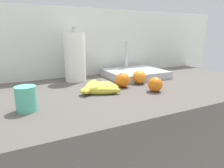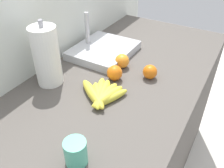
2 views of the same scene
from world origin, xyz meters
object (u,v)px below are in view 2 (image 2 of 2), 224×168
orange_front (115,73)px  paper_towel_roll (47,56)px  orange_back_right (150,72)px  orange_back_left (122,61)px  mug (76,152)px  banana_bunch (102,95)px  sink_basin (103,50)px

orange_front → paper_towel_roll: 0.32m
orange_back_right → paper_towel_roll: size_ratio=0.23×
orange_back_left → paper_towel_roll: paper_towel_roll is taller
paper_towel_roll → mug: paper_towel_roll is taller
banana_bunch → orange_front: orange_front is taller
mug → banana_bunch: bearing=17.8°
banana_bunch → mug: bearing=-162.2°
mug → orange_back_left: bearing=14.4°
orange_back_right → sink_basin: 0.33m
orange_back_left → sink_basin: sink_basin is taller
sink_basin → mug: bearing=-154.8°
banana_bunch → orange_back_right: 0.27m
banana_bunch → mug: size_ratio=2.58×
orange_back_right → orange_front: 0.17m
orange_back_left → sink_basin: size_ratio=0.21×
orange_back_left → mug: bearing=-165.6°
orange_back_left → mug: 0.59m
orange_back_right → orange_back_left: bearing=83.0°
paper_towel_roll → sink_basin: bearing=-10.6°
orange_back_right → orange_front: size_ratio=0.93×
banana_bunch → paper_towel_roll: paper_towel_roll is taller
orange_back_right → sink_basin: sink_basin is taller
mug → orange_back_right: bearing=-1.3°
orange_back_right → orange_front: (-0.10, 0.14, 0.00)m
paper_towel_roll → sink_basin: 0.38m
orange_front → mug: bearing=-164.8°
sink_basin → mug: size_ratio=3.88×
mug → sink_basin: bearing=25.2°
orange_back_right → sink_basin: size_ratio=0.20×
orange_back_right → orange_front: orange_front is taller
sink_basin → banana_bunch: bearing=-148.8°
paper_towel_roll → mug: size_ratio=3.37×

